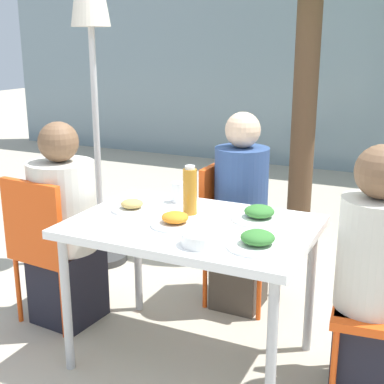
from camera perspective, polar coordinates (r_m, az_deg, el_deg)
The scene contains 17 objects.
ground_plane at distance 2.84m, azimuth 0.00°, elevation -17.27°, with size 24.00×24.00×0.00m, color #B2A893.
building_facade at distance 6.76m, azimuth 17.21°, elevation 14.73°, with size 10.00×0.20×3.00m.
dining_table at distance 2.54m, azimuth 0.00°, elevation -4.72°, with size 1.13×0.78×0.73m.
chair_left at distance 3.05m, azimuth -15.11°, elevation -5.02°, with size 0.43×0.43×0.85m.
person_left at distance 3.06m, azimuth -13.44°, elevation -4.09°, with size 0.36×0.36×1.15m.
chair_right at distance 2.56m, azimuth 19.65°, elevation -9.54°, with size 0.44×0.44×0.85m.
person_right at distance 2.46m, azimuth 18.60°, elevation -8.94°, with size 0.31×0.31×1.15m.
chair_far at distance 3.22m, azimuth 4.16°, elevation -3.35°, with size 0.41×0.41×0.85m.
person_far at distance 3.13m, azimuth 5.20°, elevation -2.71°, with size 0.31×0.31×1.18m.
closed_umbrella at distance 3.70m, azimuth -10.84°, elevation 19.25°, with size 0.36×0.36×2.46m.
plate_0 at distance 2.57m, azimuth 7.18°, elevation -2.40°, with size 0.26×0.26×0.07m.
plate_1 at distance 2.48m, azimuth -1.82°, elevation -3.06°, with size 0.23×0.23×0.06m.
plate_2 at distance 2.71m, azimuth -6.41°, elevation -1.55°, with size 0.20×0.20×0.06m.
plate_3 at distance 2.24m, azimuth 7.00°, elevation -5.22°, with size 0.26×0.26×0.07m.
bottle at distance 2.61m, azimuth -0.22°, elevation 0.13°, with size 0.07×0.07×0.24m.
drinking_cup at distance 2.82m, azimuth -1.41°, elevation -0.05°, with size 0.08×0.08×0.11m.
salad_bowl at distance 2.24m, azimuth 0.97°, elevation -5.03°, with size 0.17×0.17×0.05m.
Camera 1 is at (1.02, -2.15, 1.55)m, focal length 50.00 mm.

